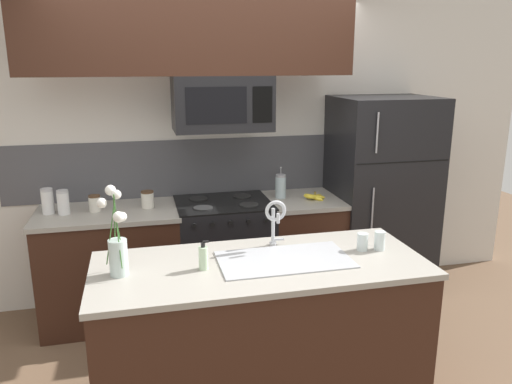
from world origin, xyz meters
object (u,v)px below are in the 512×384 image
Objects in this scene: storage_jar_tall at (48,201)px; banana_bunch at (315,197)px; stove_range at (224,255)px; storage_jar_squat at (148,199)px; sink_faucet at (275,217)px; french_press at (281,186)px; flower_vase at (117,247)px; microwave at (222,103)px; drinking_glass at (362,242)px; refrigerator at (379,197)px; storage_jar_medium at (63,202)px; dish_soap_bottle at (203,258)px; storage_jar_short at (95,203)px; spare_glass at (380,241)px.

storage_jar_tall is 1.03× the size of banana_bunch.
stove_range is 6.99× the size of storage_jar_squat.
banana_bunch is 0.62× the size of sink_faucet.
flower_vase is at bearing -134.63° from french_press.
stove_range is at bearing 90.16° from microwave.
stove_range is 1.46m from drinking_glass.
sink_faucet is at bearing 11.97° from flower_vase.
banana_bunch is at bearing 84.24° from drinking_glass.
storage_jar_squat is at bearing 176.35° from banana_bunch.
stove_range is at bearing -2.56° from storage_jar_squat.
drinking_glass is (-0.74, -1.23, 0.10)m from refrigerator.
storage_jar_medium is 1.54m from dish_soap_bottle.
storage_jar_tall is 1.47× the size of storage_jar_squat.
storage_jar_short is 0.77× the size of dish_soap_bottle.
french_press reaches higher than dish_soap_bottle.
french_press is (1.71, 0.07, 0.01)m from storage_jar_medium.
flower_vase is at bearing -80.56° from storage_jar_short.
storage_jar_squat is at bearing 124.59° from sink_faucet.
storage_jar_short is at bearing 117.20° from dish_soap_bottle.
storage_jar_tall is at bearing 113.19° from flower_vase.
flower_vase is at bearing -178.88° from drinking_glass.
storage_jar_tall is (-1.33, 0.04, 0.55)m from stove_range.
sink_faucet reaches higher than stove_range.
stove_range is 4.76× the size of storage_jar_tall.
dish_soap_bottle is 0.34× the size of flower_vase.
french_press is 1.82m from flower_vase.
dish_soap_bottle is (1.00, -1.30, -0.03)m from storage_jar_tall.
flower_vase is (0.21, -1.25, 0.10)m from storage_jar_short.
microwave is at bearing -0.58° from storage_jar_medium.
flower_vase is at bearing -142.67° from banana_bunch.
storage_jar_short is (-0.99, 0.02, 0.51)m from stove_range.
french_press is 1.16m from sink_faucet.
microwave is 1.24m from storage_jar_short.
sink_faucet is (1.47, -1.08, 0.10)m from storage_jar_tall.
dish_soap_bottle is 1.53× the size of drinking_glass.
sink_faucet is (0.14, -1.04, 0.65)m from stove_range.
microwave is 1.48m from dish_soap_bottle.
sink_faucet reaches higher than storage_jar_squat.
french_press is (0.50, 0.06, 0.55)m from stove_range.
dish_soap_bottle is (-0.47, -0.23, -0.13)m from sink_faucet.
storage_jar_short is (-2.38, -0.00, 0.10)m from refrigerator.
spare_glass is (-0.01, -1.16, 0.04)m from banana_bunch.
storage_jar_short reaches higher than banana_bunch.
storage_jar_tall is (-1.33, 0.06, -0.71)m from microwave.
storage_jar_short is (0.22, 0.03, -0.03)m from storage_jar_medium.
microwave is 1.60m from spare_glass.
spare_glass is (0.25, -1.28, -0.04)m from french_press.
storage_jar_short is at bearing -179.91° from refrigerator.
microwave reaches higher than dish_soap_bottle.
french_press is at bearing 2.30° from storage_jar_medium.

